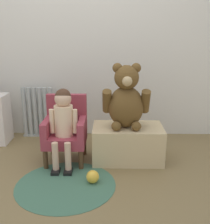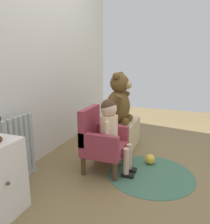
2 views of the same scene
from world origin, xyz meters
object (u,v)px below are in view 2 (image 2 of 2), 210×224
child_armchair (101,140)px  large_teddy_bear (119,101)px  child_figure (111,126)px  floor_rug (151,174)px  radiator (20,149)px  toy_ball (150,159)px  low_bench (118,135)px

child_armchair → large_teddy_bear: 0.64m
child_figure → floor_rug: child_figure is taller
floor_rug → large_teddy_bear: bearing=43.6°
child_figure → radiator: bearing=120.1°
radiator → toy_ball: (0.70, -1.06, -0.24)m
low_bench → toy_ball: 0.55m
toy_ball → radiator: bearing=123.4°
low_bench → large_teddy_bear: size_ratio=1.11×
radiator → child_armchair: (0.42, -0.62, 0.01)m
large_teddy_bear → floor_rug: large_teddy_bear is taller
floor_rug → child_figure: bearing=99.3°
radiator → child_figure: 0.85m
child_figure → large_teddy_bear: size_ratio=1.20×
low_bench → large_teddy_bear: bearing=-162.1°
large_teddy_bear → toy_ball: bearing=-123.2°
radiator → low_bench: bearing=-31.3°
child_armchair → floor_rug: size_ratio=0.76×
radiator → large_teddy_bear: bearing=-32.2°
low_bench → floor_rug: bearing=-137.2°
floor_rug → low_bench: bearing=42.8°
child_armchair → large_teddy_bear: size_ratio=1.04×
radiator → large_teddy_bear: 1.20m
radiator → large_teddy_bear: large_teddy_bear is taller
radiator → toy_ball: 1.29m
toy_ball → floor_rug: bearing=-168.8°
child_figure → toy_ball: (0.28, -0.34, -0.41)m
radiator → low_bench: (1.01, -0.61, -0.12)m
child_armchair → child_figure: bearing=-90.0°
large_teddy_bear → toy_ball: 0.75m
child_figure → toy_ball: bearing=-50.4°
radiator → child_figure: (0.42, -0.72, 0.17)m
low_bench → child_armchair: bearing=-179.8°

